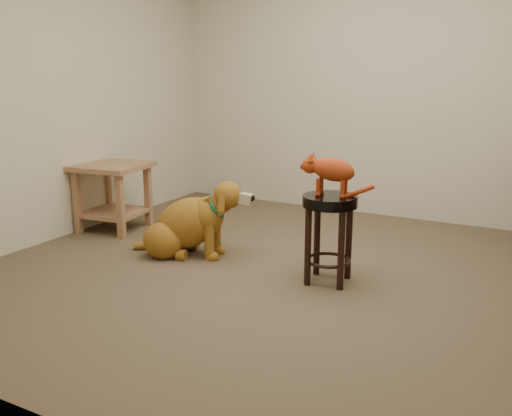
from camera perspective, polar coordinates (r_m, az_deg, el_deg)
The scene contains 6 objects.
floor at distance 4.02m, azimuth 4.54°, elevation -7.04°, with size 4.50×4.00×0.01m, color brown.
room_shell at distance 3.76m, azimuth 5.05°, elevation 17.55°, with size 4.54×4.04×2.62m.
padded_stool at distance 3.85m, azimuth 7.35°, elevation -1.32°, with size 0.37×0.37×0.61m.
side_table at distance 5.26m, azimuth -14.13°, elevation 2.10°, with size 0.65×0.65×0.60m.
golden_retriever at distance 4.46m, azimuth -6.79°, elevation -1.70°, with size 1.00×0.56×0.64m.
tabby_kitten at distance 3.78m, azimuth 7.35°, elevation 3.72°, with size 0.48×0.22×0.31m.
Camera 1 is at (1.51, -3.44, 1.44)m, focal length 40.00 mm.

